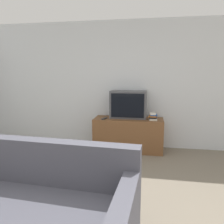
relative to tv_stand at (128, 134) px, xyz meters
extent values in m
cube|color=silver|center=(-0.13, 0.31, 0.97)|extent=(9.00, 0.06, 2.60)
cube|color=brown|center=(0.00, 0.00, 0.00)|extent=(1.37, 0.51, 0.65)
cube|color=#4C4C51|center=(-0.02, 0.08, 0.60)|extent=(0.72, 0.35, 0.55)
cube|color=black|center=(-0.02, -0.10, 0.60)|extent=(0.64, 0.01, 0.47)
cube|color=#474751|center=(-0.74, -2.33, 0.34)|extent=(2.16, 0.29, 0.45)
cube|color=silver|center=(0.49, -0.03, 0.34)|extent=(0.15, 0.21, 0.03)
cube|color=black|center=(0.48, -0.04, 0.37)|extent=(0.15, 0.17, 0.03)
cube|color=#995623|center=(0.47, -0.05, 0.40)|extent=(0.17, 0.21, 0.02)
cube|color=#23478E|center=(0.49, -0.04, 0.42)|extent=(0.13, 0.15, 0.02)
cube|color=silver|center=(0.47, -0.03, 0.45)|extent=(0.12, 0.18, 0.03)
cube|color=#2D2D2D|center=(-0.47, -0.13, 0.34)|extent=(0.09, 0.19, 0.02)
camera|label=1|loc=(0.39, -4.26, 1.21)|focal=35.00mm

